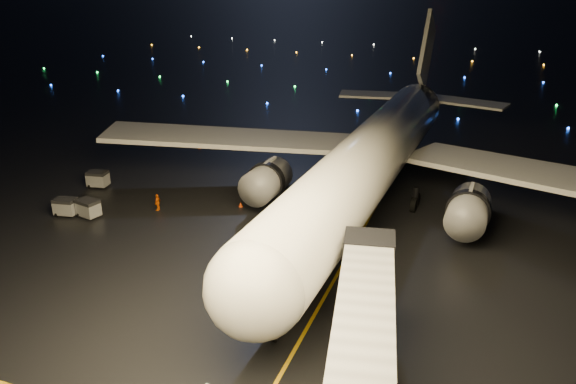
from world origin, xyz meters
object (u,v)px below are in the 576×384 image
at_px(airliner, 381,116).
at_px(baggage_cart_1, 66,207).
at_px(baggage_cart_0, 88,209).
at_px(crew_c, 158,202).
at_px(baggage_cart_2, 98,179).
at_px(belt_loader, 291,255).

distance_m(airliner, baggage_cart_1, 32.15).
height_order(airliner, baggage_cart_0, airliner).
bearing_deg(baggage_cart_1, airliner, 18.93).
height_order(crew_c, baggage_cart_0, baggage_cart_0).
height_order(airliner, baggage_cart_2, airliner).
bearing_deg(belt_loader, baggage_cart_1, 172.84).
xyz_separation_m(airliner, belt_loader, (-3.01, -18.03, -7.09)).
bearing_deg(belt_loader, airliner, 80.21).
xyz_separation_m(airliner, baggage_cart_1, (-27.29, -15.11, -7.81)).
bearing_deg(baggage_cart_0, crew_c, 47.29).
bearing_deg(belt_loader, crew_c, 156.71).
distance_m(airliner, baggage_cart_2, 31.21).
bearing_deg(baggage_cart_0, baggage_cart_2, 134.23).
bearing_deg(baggage_cart_0, belt_loader, 4.03).
relative_size(baggage_cart_0, baggage_cart_2, 0.98).
bearing_deg(crew_c, baggage_cart_1, -68.71).
relative_size(belt_loader, baggage_cart_2, 3.08).
height_order(crew_c, baggage_cart_1, baggage_cart_1).
height_order(baggage_cart_0, baggage_cart_1, baggage_cart_0).
bearing_deg(baggage_cart_2, baggage_cart_0, -67.14).
height_order(airliner, baggage_cart_1, airliner).
bearing_deg(airliner, crew_c, -148.37).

